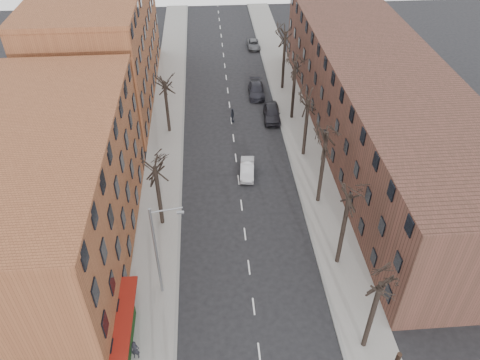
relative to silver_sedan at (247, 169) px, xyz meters
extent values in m
cube|color=gray|center=(-9.00, 10.07, -0.60)|extent=(4.00, 90.00, 0.15)
cube|color=gray|center=(7.00, 10.07, -0.60)|extent=(4.00, 90.00, 0.15)
cube|color=brown|center=(-17.00, -9.93, 5.33)|extent=(12.00, 26.00, 12.00)
cube|color=brown|center=(-17.00, 19.07, 6.33)|extent=(12.00, 28.00, 14.00)
cube|color=#502F25|center=(15.00, 5.07, 4.33)|extent=(12.00, 50.00, 10.00)
cube|color=maroon|center=(-10.40, -18.93, -0.67)|extent=(1.20, 7.00, 0.15)
cube|color=#173512|center=(-10.50, -19.93, -0.02)|extent=(0.80, 6.00, 1.00)
cylinder|color=slate|center=(-8.20, -14.93, 3.83)|extent=(0.20, 0.20, 9.00)
cylinder|color=slate|center=(-7.10, -14.93, 8.13)|extent=(2.39, 0.12, 0.46)
cube|color=slate|center=(-6.10, -14.93, 7.83)|extent=(0.50, 0.22, 0.14)
imported|color=#ACAEB3|center=(0.00, 0.00, 0.00)|extent=(1.84, 4.21, 1.34)
imported|color=black|center=(4.07, 11.10, 0.19)|extent=(2.36, 5.17, 1.72)
imported|color=black|center=(2.80, 17.47, 0.07)|extent=(2.30, 5.21, 1.49)
imported|color=#525459|center=(4.03, 33.51, -0.10)|extent=(1.99, 4.18, 1.15)
imported|color=black|center=(-9.69, -20.68, 0.33)|extent=(0.65, 0.45, 1.70)
imported|color=black|center=(-0.88, 10.75, 0.24)|extent=(0.78, 1.16, 1.82)
camera|label=1|loc=(-3.80, -39.28, 29.89)|focal=35.00mm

